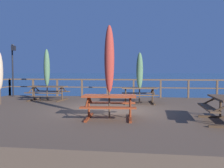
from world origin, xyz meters
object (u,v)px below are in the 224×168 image
at_px(patio_umbrella_tall_back_left, 47,68).
at_px(lamp_post_hooked, 13,62).
at_px(patio_umbrella_tall_mid_right, 109,59).
at_px(patio_umbrella_short_mid, 140,71).
at_px(picnic_table_mid_centre, 48,90).
at_px(picnic_table_back_right, 109,102).
at_px(picnic_table_front_right, 139,92).

distance_m(patio_umbrella_tall_back_left, lamp_post_hooked, 3.14).
distance_m(patio_umbrella_tall_back_left, patio_umbrella_tall_mid_right, 5.86).
bearing_deg(patio_umbrella_tall_back_left, lamp_post_hooked, 152.22).
bearing_deg(patio_umbrella_short_mid, picnic_table_mid_centre, 173.32).
relative_size(picnic_table_back_right, patio_umbrella_short_mid, 0.73).
bearing_deg(picnic_table_front_right, patio_umbrella_tall_mid_right, -103.38).
bearing_deg(picnic_table_back_right, patio_umbrella_tall_back_left, 132.66).
height_order(picnic_table_mid_centre, patio_umbrella_tall_back_left, patio_umbrella_tall_back_left).
relative_size(picnic_table_mid_centre, lamp_post_hooked, 0.64).
xyz_separation_m(picnic_table_mid_centre, lamp_post_hooked, (-2.77, 1.39, 1.55)).
height_order(patio_umbrella_short_mid, patio_umbrella_tall_mid_right, patio_umbrella_tall_mid_right).
relative_size(picnic_table_mid_centre, patio_umbrella_tall_mid_right, 0.68).
height_order(patio_umbrella_tall_back_left, lamp_post_hooked, lamp_post_hooked).
xyz_separation_m(patio_umbrella_short_mid, patio_umbrella_tall_mid_right, (-0.94, -3.81, 0.37)).
relative_size(picnic_table_front_right, picnic_table_back_right, 0.99).
height_order(picnic_table_front_right, patio_umbrella_short_mid, patio_umbrella_short_mid).
bearing_deg(patio_umbrella_short_mid, picnic_table_back_right, -104.01).
bearing_deg(lamp_post_hooked, patio_umbrella_tall_mid_right, -40.68).
height_order(picnic_table_front_right, picnic_table_back_right, same).
relative_size(picnic_table_front_right, patio_umbrella_tall_back_left, 0.66).
bearing_deg(picnic_table_mid_centre, patio_umbrella_tall_mid_right, -48.03).
relative_size(picnic_table_back_right, lamp_post_hooked, 0.57).
relative_size(patio_umbrella_tall_mid_right, lamp_post_hooked, 0.95).
bearing_deg(picnic_table_mid_centre, picnic_table_front_right, -6.16).
bearing_deg(patio_umbrella_short_mid, patio_umbrella_tall_mid_right, -103.87).
distance_m(patio_umbrella_short_mid, lamp_post_hooked, 7.92).
bearing_deg(picnic_table_front_right, lamp_post_hooked, 165.93).
height_order(picnic_table_back_right, patio_umbrella_tall_back_left, patio_umbrella_tall_back_left).
relative_size(picnic_table_back_right, patio_umbrella_tall_mid_right, 0.60).
distance_m(picnic_table_mid_centre, picnic_table_back_right, 5.87).
height_order(picnic_table_front_right, patio_umbrella_tall_mid_right, patio_umbrella_tall_mid_right).
bearing_deg(picnic_table_back_right, patio_umbrella_tall_mid_right, -83.81).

